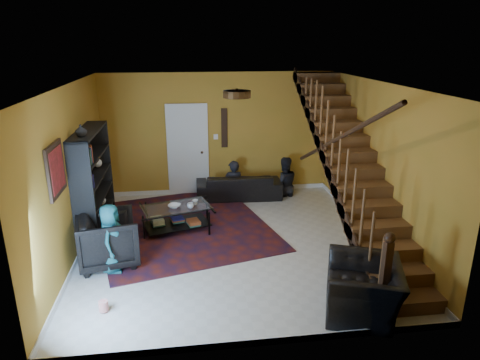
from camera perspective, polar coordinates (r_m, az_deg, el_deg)
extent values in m
plane|color=beige|center=(7.77, -1.11, -8.38)|extent=(5.50, 5.50, 0.00)
plane|color=#C0802A|center=(9.90, -2.97, 6.10)|extent=(5.20, 0.00, 5.20)
plane|color=#C0802A|center=(4.71, 2.63, -8.01)|extent=(5.20, 0.00, 5.20)
plane|color=#C0802A|center=(7.44, -21.50, 0.70)|extent=(0.00, 5.50, 5.50)
plane|color=#C0802A|center=(7.96, 17.79, 2.20)|extent=(0.00, 5.50, 5.50)
plane|color=white|center=(6.98, -1.25, 12.64)|extent=(5.50, 5.50, 0.00)
cube|color=silver|center=(10.26, -2.85, -1.30)|extent=(5.20, 0.02, 0.10)
cube|color=silver|center=(7.92, -20.29, -8.65)|extent=(0.02, 5.50, 0.10)
cube|color=#C0802A|center=(7.79, 14.57, 1.54)|extent=(0.95, 4.92, 2.83)
cube|color=black|center=(7.61, 11.43, 2.01)|extent=(0.04, 5.02, 3.02)
cylinder|color=black|center=(7.51, 11.86, 5.31)|extent=(0.07, 4.20, 2.44)
cube|color=black|center=(5.91, 18.73, -12.55)|extent=(0.10, 0.10, 1.10)
cube|color=black|center=(8.07, -18.88, -0.67)|extent=(0.35, 1.80, 2.00)
cube|color=black|center=(8.27, -18.46, -4.61)|extent=(0.35, 1.72, 0.03)
cube|color=black|center=(8.02, -19.00, 0.41)|extent=(0.35, 1.72, 0.03)
cube|color=silver|center=(9.94, -6.96, 3.80)|extent=(0.82, 0.05, 2.05)
cube|color=maroon|center=(6.50, -23.36, 1.28)|extent=(0.04, 0.74, 0.74)
cube|color=black|center=(9.87, -2.10, 6.95)|extent=(0.14, 0.03, 0.90)
cylinder|color=#3F2814|center=(6.19, -0.40, 11.38)|extent=(0.40, 0.40, 0.10)
cube|color=#4D160D|center=(8.50, -7.63, -6.02)|extent=(3.87, 4.19, 0.02)
imported|color=black|center=(9.81, -0.17, -0.77)|extent=(1.95, 0.82, 0.56)
imported|color=black|center=(7.25, -17.17, -7.59)|extent=(1.10, 1.08, 0.85)
imported|color=black|center=(6.05, 16.16, -13.74)|extent=(1.24, 1.33, 0.70)
imported|color=black|center=(9.87, -0.89, -1.10)|extent=(0.50, 0.35, 1.32)
imported|color=black|center=(10.07, 5.87, -0.69)|extent=(0.68, 0.54, 1.36)
imported|color=#18545C|center=(6.94, -16.78, -7.48)|extent=(0.42, 0.59, 1.12)
cube|color=black|center=(7.99, -12.73, -6.20)|extent=(0.04, 0.04, 0.47)
cube|color=black|center=(7.96, -4.13, -5.87)|extent=(0.04, 0.04, 0.47)
cube|color=black|center=(8.60, -12.38, -4.37)|extent=(0.04, 0.04, 0.47)
cube|color=black|center=(8.58, -4.42, -4.05)|extent=(0.04, 0.04, 0.47)
cube|color=black|center=(8.30, -8.39, -5.79)|extent=(1.33, 0.97, 0.02)
cube|color=silver|center=(8.17, -8.50, -3.59)|extent=(1.40, 1.05, 0.02)
imported|color=#999999|center=(8.05, -6.62, -3.42)|extent=(0.13, 0.13, 0.10)
imported|color=#999999|center=(8.20, -6.01, -2.98)|extent=(0.12, 0.12, 0.10)
imported|color=#999999|center=(8.13, -8.74, -3.44)|extent=(0.30, 0.30, 0.06)
imported|color=#999999|center=(7.32, -20.47, 6.19)|extent=(0.18, 0.18, 0.19)
cylinder|color=red|center=(6.23, -17.74, -15.69)|extent=(0.13, 0.13, 0.14)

